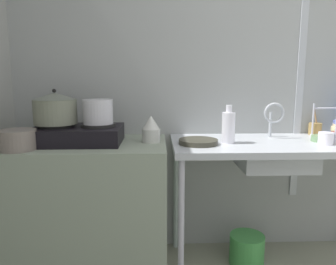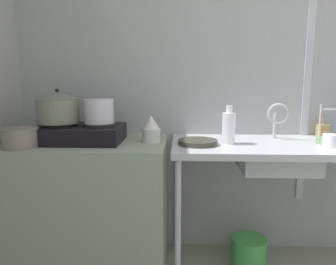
{
  "view_description": "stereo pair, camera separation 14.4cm",
  "coord_description": "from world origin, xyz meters",
  "px_view_note": "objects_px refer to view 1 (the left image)",
  "views": [
    {
      "loc": [
        -1.18,
        -0.6,
        1.27
      ],
      "look_at": [
        -1.12,
        1.39,
        0.93
      ],
      "focal_mm": 34.4,
      "sensor_mm": 36.0,
      "label": 1
    },
    {
      "loc": [
        -1.04,
        -0.6,
        1.27
      ],
      "look_at": [
        -1.12,
        1.39,
        0.93
      ],
      "focal_mm": 34.4,
      "sensor_mm": 36.0,
      "label": 2
    }
  ],
  "objects_px": {
    "percolator": "(151,129)",
    "utensil_jar": "(315,129)",
    "faucet": "(274,115)",
    "pot_beside_stove": "(17,140)",
    "sink_basin": "(275,155)",
    "frying_pan": "(198,142)",
    "bottle_by_sink": "(228,127)",
    "stove": "(78,134)",
    "pot_on_left_burner": "(55,108)",
    "small_bowl_on_drainboard": "(323,139)",
    "bucket_on_floor": "(247,249)",
    "pot_on_right_burner": "(98,112)",
    "cup_by_rack": "(326,138)"
  },
  "relations": [
    {
      "from": "stove",
      "to": "pot_beside_stove",
      "type": "relative_size",
      "value": 2.63
    },
    {
      "from": "percolator",
      "to": "small_bowl_on_drainboard",
      "type": "relative_size",
      "value": 1.17
    },
    {
      "from": "pot_on_left_burner",
      "to": "pot_beside_stove",
      "type": "xyz_separation_m",
      "value": [
        -0.16,
        -0.19,
        -0.16
      ]
    },
    {
      "from": "stove",
      "to": "bottle_by_sink",
      "type": "xyz_separation_m",
      "value": [
        0.94,
        -0.03,
        0.05
      ]
    },
    {
      "from": "pot_beside_stove",
      "to": "pot_on_right_burner",
      "type": "bearing_deg",
      "value": 23.58
    },
    {
      "from": "utensil_jar",
      "to": "bucket_on_floor",
      "type": "xyz_separation_m",
      "value": [
        -0.52,
        -0.21,
        -0.81
      ]
    },
    {
      "from": "sink_basin",
      "to": "bottle_by_sink",
      "type": "bearing_deg",
      "value": -179.33
    },
    {
      "from": "stove",
      "to": "pot_on_left_burner",
      "type": "height_order",
      "value": "pot_on_left_burner"
    },
    {
      "from": "utensil_jar",
      "to": "pot_on_right_burner",
      "type": "bearing_deg",
      "value": -170.85
    },
    {
      "from": "cup_by_rack",
      "to": "frying_pan",
      "type": "bearing_deg",
      "value": 177.1
    },
    {
      "from": "utensil_jar",
      "to": "bucket_on_floor",
      "type": "distance_m",
      "value": 0.98
    },
    {
      "from": "small_bowl_on_drainboard",
      "to": "percolator",
      "type": "bearing_deg",
      "value": 179.5
    },
    {
      "from": "percolator",
      "to": "utensil_jar",
      "type": "height_order",
      "value": "utensil_jar"
    },
    {
      "from": "pot_beside_stove",
      "to": "faucet",
      "type": "relative_size",
      "value": 0.85
    },
    {
      "from": "pot_on_left_burner",
      "to": "faucet",
      "type": "bearing_deg",
      "value": 5.01
    },
    {
      "from": "stove",
      "to": "sink_basin",
      "type": "distance_m",
      "value": 1.25
    },
    {
      "from": "pot_on_left_burner",
      "to": "bottle_by_sink",
      "type": "bearing_deg",
      "value": -1.7
    },
    {
      "from": "stove",
      "to": "pot_on_right_burner",
      "type": "height_order",
      "value": "pot_on_right_burner"
    },
    {
      "from": "percolator",
      "to": "faucet",
      "type": "distance_m",
      "value": 0.83
    },
    {
      "from": "faucet",
      "to": "sink_basin",
      "type": "bearing_deg",
      "value": -102.9
    },
    {
      "from": "utensil_jar",
      "to": "bucket_on_floor",
      "type": "relative_size",
      "value": 0.86
    },
    {
      "from": "pot_beside_stove",
      "to": "bucket_on_floor",
      "type": "bearing_deg",
      "value": 8.66
    },
    {
      "from": "cup_by_rack",
      "to": "small_bowl_on_drainboard",
      "type": "bearing_deg",
      "value": 70.72
    },
    {
      "from": "cup_by_rack",
      "to": "pot_on_right_burner",
      "type": "bearing_deg",
      "value": 176.02
    },
    {
      "from": "percolator",
      "to": "sink_basin",
      "type": "distance_m",
      "value": 0.8
    },
    {
      "from": "pot_on_left_burner",
      "to": "pot_on_right_burner",
      "type": "height_order",
      "value": "pot_on_left_burner"
    },
    {
      "from": "pot_on_right_burner",
      "to": "faucet",
      "type": "height_order",
      "value": "pot_on_right_burner"
    },
    {
      "from": "bucket_on_floor",
      "to": "pot_beside_stove",
      "type": "bearing_deg",
      "value": -171.34
    },
    {
      "from": "utensil_jar",
      "to": "pot_beside_stove",
      "type": "bearing_deg",
      "value": -167.49
    },
    {
      "from": "frying_pan",
      "to": "bottle_by_sink",
      "type": "distance_m",
      "value": 0.21
    },
    {
      "from": "frying_pan",
      "to": "bucket_on_floor",
      "type": "distance_m",
      "value": 0.86
    },
    {
      "from": "frying_pan",
      "to": "bottle_by_sink",
      "type": "height_order",
      "value": "bottle_by_sink"
    },
    {
      "from": "percolator",
      "to": "utensil_jar",
      "type": "bearing_deg",
      "value": 11.16
    },
    {
      "from": "utensil_jar",
      "to": "percolator",
      "type": "bearing_deg",
      "value": -168.84
    },
    {
      "from": "percolator",
      "to": "sink_basin",
      "type": "bearing_deg",
      "value": -2.81
    },
    {
      "from": "percolator",
      "to": "frying_pan",
      "type": "distance_m",
      "value": 0.31
    },
    {
      "from": "faucet",
      "to": "bucket_on_floor",
      "type": "height_order",
      "value": "faucet"
    },
    {
      "from": "percolator",
      "to": "pot_beside_stove",
      "type": "bearing_deg",
      "value": -165.43
    },
    {
      "from": "pot_beside_stove",
      "to": "small_bowl_on_drainboard",
      "type": "distance_m",
      "value": 1.87
    },
    {
      "from": "stove",
      "to": "utensil_jar",
      "type": "relative_size",
      "value": 2.68
    },
    {
      "from": "faucet",
      "to": "cup_by_rack",
      "type": "xyz_separation_m",
      "value": [
        0.25,
        -0.22,
        -0.12
      ]
    },
    {
      "from": "pot_beside_stove",
      "to": "sink_basin",
      "type": "xyz_separation_m",
      "value": [
        1.54,
        0.16,
        -0.14
      ]
    },
    {
      "from": "small_bowl_on_drainboard",
      "to": "bottle_by_sink",
      "type": "bearing_deg",
      "value": -177.02
    },
    {
      "from": "percolator",
      "to": "faucet",
      "type": "relative_size",
      "value": 0.7
    },
    {
      "from": "percolator",
      "to": "bucket_on_floor",
      "type": "distance_m",
      "value": 1.07
    },
    {
      "from": "bucket_on_floor",
      "to": "pot_on_left_burner",
      "type": "bearing_deg",
      "value": -178.69
    },
    {
      "from": "pot_on_left_burner",
      "to": "small_bowl_on_drainboard",
      "type": "distance_m",
      "value": 1.71
    },
    {
      "from": "pot_beside_stove",
      "to": "faucet",
      "type": "xyz_separation_m",
      "value": [
        1.57,
        0.31,
        0.1
      ]
    },
    {
      "from": "stove",
      "to": "bottle_by_sink",
      "type": "distance_m",
      "value": 0.94
    },
    {
      "from": "pot_on_right_burner",
      "to": "sink_basin",
      "type": "xyz_separation_m",
      "value": [
        1.11,
        -0.03,
        -0.28
      ]
    }
  ]
}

